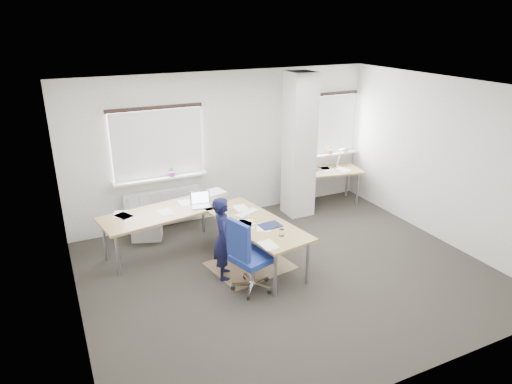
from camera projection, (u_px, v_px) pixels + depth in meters
name	position (u px, v px, depth m)	size (l,w,h in m)	color
ground	(288.00, 272.00, 7.05)	(6.00, 6.00, 0.00)	black
room_shell	(286.00, 155.00, 6.88)	(6.04, 5.04, 2.82)	#B7B3A7
floor_mat	(250.00, 265.00, 7.25)	(1.18, 1.00, 0.01)	#7D6144
white_crate	(147.00, 231.00, 8.08)	(0.51, 0.35, 0.30)	white
desk_main	(211.00, 218.00, 7.29)	(2.82, 2.63, 0.96)	olive
desk_side	(327.00, 172.00, 9.46)	(1.50, 0.93, 1.22)	olive
task_chair	(250.00, 271.00, 6.48)	(0.65, 0.63, 1.14)	navy
person	(223.00, 238.00, 6.73)	(0.47, 0.31, 1.28)	black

